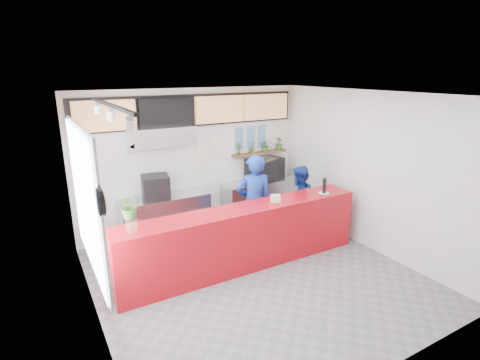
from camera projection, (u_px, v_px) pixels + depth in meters
name	position (u px, v px, depth m)	size (l,w,h in m)	color
floor	(255.00, 276.00, 6.32)	(5.00, 5.00, 0.00)	slate
ceiling	(258.00, 94.00, 5.47)	(5.00, 5.00, 0.00)	silver
wall_back	(194.00, 160.00, 7.97)	(5.00, 5.00, 0.00)	white
wall_left	(88.00, 223.00, 4.70)	(5.00, 5.00, 0.00)	white
wall_right	(368.00, 171.00, 7.08)	(5.00, 5.00, 0.00)	white
service_counter	(244.00, 237.00, 6.49)	(4.50, 0.60, 1.10)	#A90C15
cream_band	(192.00, 108.00, 7.65)	(5.00, 0.02, 0.80)	beige
prep_bench	(165.00, 217.00, 7.64)	(1.80, 0.60, 0.90)	#B2B5BA
panini_oven	(156.00, 187.00, 7.37)	(0.51, 0.51, 0.46)	black
extraction_hood	(161.00, 135.00, 7.11)	(1.20, 0.70, 0.35)	#B2B5BA
hood_lip	(162.00, 146.00, 7.17)	(1.20, 0.70, 0.08)	#B2B5BA
right_bench	(260.00, 199.00, 8.73)	(1.80, 0.60, 0.90)	#B2B5BA
espresso_machine	(265.00, 169.00, 8.59)	(0.79, 0.56, 0.50)	black
espresso_tray	(265.00, 160.00, 8.53)	(0.61, 0.42, 0.06)	#ABAFB3
herb_shelf	(260.00, 153.00, 8.65)	(1.40, 0.18, 0.04)	brown
menu_board_far_left	(105.00, 116.00, 6.74)	(1.10, 0.10, 0.55)	tan
menu_board_mid_left	(167.00, 112.00, 7.29)	(1.10, 0.10, 0.55)	black
menu_board_mid_right	(220.00, 109.00, 7.85)	(1.10, 0.10, 0.55)	tan
menu_board_far_right	(266.00, 107.00, 8.40)	(1.10, 0.10, 0.55)	tan
soffit	(193.00, 110.00, 7.64)	(4.80, 0.04, 0.65)	black
window_pane	(85.00, 200.00, 4.91)	(0.04, 2.20, 1.90)	silver
window_frame	(87.00, 200.00, 4.92)	(0.03, 2.30, 2.00)	#B2B5BA
wall_clock_rim	(100.00, 202.00, 3.81)	(0.30, 0.30, 0.05)	black
wall_clock_face	(104.00, 202.00, 3.83)	(0.26, 0.26, 0.02)	white
track_rail	(110.00, 105.00, 4.48)	(0.05, 2.40, 0.04)	black
dec_plate_a	(201.00, 148.00, 7.95)	(0.24, 0.24, 0.03)	silver
dec_plate_b	(213.00, 151.00, 8.12)	(0.24, 0.24, 0.03)	silver
dec_plate_c	(201.00, 162.00, 8.03)	(0.24, 0.24, 0.03)	silver
dec_plate_d	(215.00, 140.00, 8.07)	(0.24, 0.24, 0.03)	silver
photo_frame_a	(239.00, 133.00, 8.34)	(0.20, 0.02, 0.25)	#598CBF
photo_frame_b	(251.00, 132.00, 8.48)	(0.20, 0.02, 0.25)	#598CBF
photo_frame_c	(262.00, 131.00, 8.62)	(0.20, 0.02, 0.25)	#598CBF
photo_frame_d	(239.00, 144.00, 8.41)	(0.20, 0.02, 0.25)	#598CBF
photo_frame_e	(251.00, 142.00, 8.55)	(0.20, 0.02, 0.25)	#598CBF
photo_frame_f	(262.00, 141.00, 8.70)	(0.20, 0.02, 0.25)	#598CBF
staff_center	(254.00, 203.00, 7.02)	(0.68, 0.45, 1.87)	navy
staff_right	(299.00, 202.00, 7.63)	(0.73, 0.57, 1.50)	navy
herb_a	(239.00, 148.00, 8.34)	(0.15, 0.10, 0.28)	#366222
herb_b	(252.00, 147.00, 8.51)	(0.15, 0.12, 0.28)	#366222
herb_c	(266.00, 145.00, 8.68)	(0.27, 0.23, 0.30)	#366222
herb_d	(279.00, 144.00, 8.86)	(0.16, 0.15, 0.29)	#366222
glass_vase	(132.00, 226.00, 5.35)	(0.17, 0.17, 0.21)	silver
basil_vase	(130.00, 206.00, 5.26)	(0.33, 0.29, 0.37)	#366222
napkin_holder	(276.00, 198.00, 6.59)	(0.15, 0.10, 0.13)	silver
white_plate	(324.00, 193.00, 7.07)	(0.20, 0.20, 0.02)	silver
pepper_mill	(324.00, 186.00, 7.02)	(0.07, 0.07, 0.28)	black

